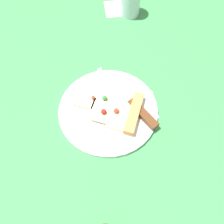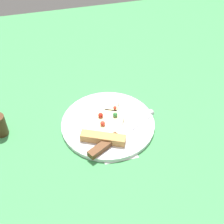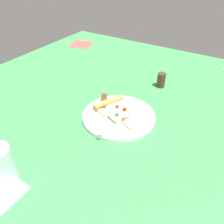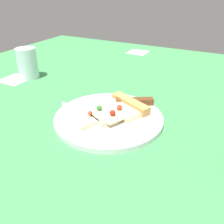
# 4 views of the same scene
# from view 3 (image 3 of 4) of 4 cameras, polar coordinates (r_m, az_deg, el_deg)

# --- Properties ---
(ground_plane) EXTENTS (1.51, 1.51, 0.03)m
(ground_plane) POSITION_cam_3_polar(r_m,az_deg,el_deg) (0.83, 1.34, -1.65)
(ground_plane) COLOR #3D8C4C
(ground_plane) RESTS_ON ground
(plate) EXTENTS (0.26, 0.26, 0.01)m
(plate) POSITION_cam_3_polar(r_m,az_deg,el_deg) (0.80, 1.76, -1.09)
(plate) COLOR silver
(plate) RESTS_ON ground_plane
(pizza_slice) EXTENTS (0.15, 0.19, 0.03)m
(pizza_slice) POSITION_cam_3_polar(r_m,az_deg,el_deg) (0.81, 0.76, 0.62)
(pizza_slice) COLOR beige
(pizza_slice) RESTS_ON plate
(knife) EXTENTS (0.22, 0.14, 0.02)m
(knife) POSITION_cam_3_polar(r_m,az_deg,el_deg) (0.82, -2.37, 0.71)
(knife) COLOR silver
(knife) RESTS_ON plate
(drinking_glass) EXTENTS (0.07, 0.07, 0.10)m
(drinking_glass) POSITION_cam_3_polar(r_m,az_deg,el_deg) (0.65, -26.77, -11.88)
(drinking_glass) COLOR silver
(drinking_glass) RESTS_ON ground_plane
(pepper_shaker) EXTENTS (0.04, 0.04, 0.06)m
(pepper_shaker) POSITION_cam_3_polar(r_m,az_deg,el_deg) (1.00, 12.59, 8.05)
(pepper_shaker) COLOR #4C2D19
(pepper_shaker) RESTS_ON ground_plane
(napkin) EXTENTS (0.16, 0.16, 0.00)m
(napkin) POSITION_cam_3_polar(r_m,az_deg,el_deg) (1.50, -8.00, 16.98)
(napkin) COLOR #E54C47
(napkin) RESTS_ON ground_plane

